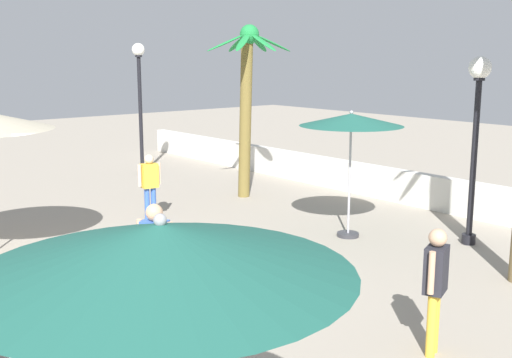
# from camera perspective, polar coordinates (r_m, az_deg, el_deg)

# --- Properties ---
(ground_plane) EXTENTS (56.00, 56.00, 0.00)m
(ground_plane) POSITION_cam_1_polar(r_m,az_deg,el_deg) (11.03, -12.00, -9.06)
(ground_plane) COLOR #9E9384
(boundary_wall) EXTENTS (25.20, 0.30, 0.85)m
(boundary_wall) POSITION_cam_1_polar(r_m,az_deg,el_deg) (16.40, 14.86, -1.00)
(boundary_wall) COLOR silver
(boundary_wall) RESTS_ON ground_plane
(patio_umbrella_1) EXTENTS (2.35, 2.35, 2.85)m
(patio_umbrella_1) POSITION_cam_1_polar(r_m,az_deg,el_deg) (3.78, -8.60, -6.67)
(patio_umbrella_1) COLOR #333338
(patio_umbrella_1) RESTS_ON ground_plane
(patio_umbrella_2) EXTENTS (2.14, 2.14, 2.67)m
(patio_umbrella_2) POSITION_cam_1_polar(r_m,az_deg,el_deg) (13.04, 8.62, 5.15)
(patio_umbrella_2) COLOR #333338
(patio_umbrella_2) RESTS_ON ground_plane
(palm_tree_0) EXTENTS (2.29, 2.20, 4.55)m
(palm_tree_0) POSITION_cam_1_polar(r_m,az_deg,el_deg) (16.61, -0.84, 7.93)
(palm_tree_0) COLOR brown
(palm_tree_0) RESTS_ON ground_plane
(lamp_post_0) EXTENTS (0.44, 0.44, 3.75)m
(lamp_post_0) POSITION_cam_1_polar(r_m,az_deg,el_deg) (13.09, 19.37, 5.28)
(lamp_post_0) COLOR black
(lamp_post_0) RESTS_ON ground_plane
(lamp_post_2) EXTENTS (0.31, 0.31, 4.33)m
(lamp_post_2) POSITION_cam_1_polar(r_m,az_deg,el_deg) (18.48, -1.01, 6.78)
(lamp_post_2) COLOR black
(lamp_post_2) RESTS_ON ground_plane
(lamp_post_3) EXTENTS (0.40, 0.40, 4.15)m
(lamp_post_3) POSITION_cam_1_polar(r_m,az_deg,el_deg) (20.39, -10.50, 7.92)
(lamp_post_3) COLOR black
(lamp_post_3) RESTS_ON ground_plane
(guest_0) EXTENTS (0.28, 0.56, 1.55)m
(guest_0) POSITION_cam_1_polar(r_m,az_deg,el_deg) (14.61, -9.61, -0.20)
(guest_0) COLOR #3359B2
(guest_0) RESTS_ON ground_plane
(guest_1) EXTENTS (0.35, 0.53, 1.66)m
(guest_1) POSITION_cam_1_polar(r_m,az_deg,el_deg) (8.27, 15.95, -8.74)
(guest_1) COLOR gold
(guest_1) RESTS_ON ground_plane
(guest_3) EXTENTS (0.49, 0.39, 1.75)m
(guest_3) POSITION_cam_1_polar(r_m,az_deg,el_deg) (8.95, -9.10, -6.50)
(guest_3) COLOR #3F8C59
(guest_3) RESTS_ON ground_plane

